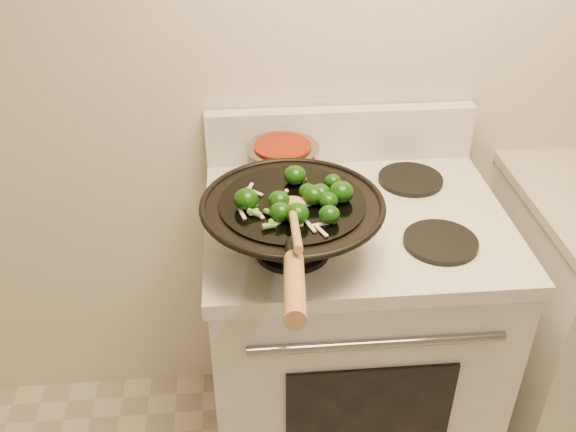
{
  "coord_description": "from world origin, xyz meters",
  "views": [
    {
      "loc": [
        -0.41,
        -0.2,
        1.84
      ],
      "look_at": [
        -0.31,
        1.0,
        1.03
      ],
      "focal_mm": 40.0,
      "sensor_mm": 36.0,
      "label": 1
    }
  ],
  "objects": [
    {
      "name": "stirfry",
      "position": [
        -0.27,
        1.01,
        1.08
      ],
      "size": [
        0.27,
        0.26,
        0.05
      ],
      "color": "#0E3709",
      "rests_on": "wok"
    },
    {
      "name": "stove",
      "position": [
        -0.12,
        1.17,
        0.47
      ],
      "size": [
        0.78,
        0.67,
        1.08
      ],
      "color": "silver",
      "rests_on": "ground"
    },
    {
      "name": "wok",
      "position": [
        -0.3,
        1.01,
        1.0
      ],
      "size": [
        0.42,
        0.7,
        0.23
      ],
      "color": "black",
      "rests_on": "stove"
    },
    {
      "name": "wooden_spoon",
      "position": [
        -0.3,
        0.92,
        1.09
      ],
      "size": [
        0.07,
        0.31,
        0.09
      ],
      "color": "#AD7943",
      "rests_on": "wok"
    },
    {
      "name": "saucepan",
      "position": [
        -0.3,
        1.32,
        0.99
      ],
      "size": [
        0.2,
        0.31,
        0.12
      ],
      "color": "gray",
      "rests_on": "stove"
    }
  ]
}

